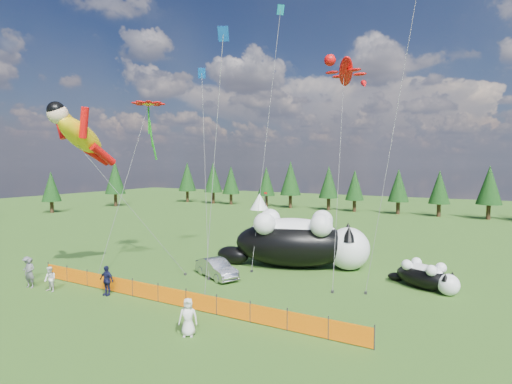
# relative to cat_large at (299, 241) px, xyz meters

# --- Properties ---
(ground) EXTENTS (160.00, 160.00, 0.00)m
(ground) POSITION_rel_cat_large_xyz_m (-2.94, -8.02, -2.01)
(ground) COLOR #0D3409
(ground) RESTS_ON ground
(safety_fence) EXTENTS (22.06, 0.06, 1.10)m
(safety_fence) POSITION_rel_cat_large_xyz_m (-2.94, -11.02, -1.51)
(safety_fence) COLOR #262626
(safety_fence) RESTS_ON ground
(tree_line) EXTENTS (90.00, 4.00, 8.00)m
(tree_line) POSITION_rel_cat_large_xyz_m (-2.94, 36.98, 1.99)
(tree_line) COLOR black
(tree_line) RESTS_ON ground
(festival_tents) EXTENTS (50.00, 3.20, 2.80)m
(festival_tents) POSITION_rel_cat_large_xyz_m (8.06, 31.98, -0.61)
(festival_tents) COLOR white
(festival_tents) RESTS_ON ground
(cat_large) EXTENTS (11.44, 6.62, 4.24)m
(cat_large) POSITION_rel_cat_large_xyz_m (0.00, 0.00, 0.00)
(cat_large) COLOR black
(cat_large) RESTS_ON ground
(cat_small) EXTENTS (4.50, 3.07, 1.73)m
(cat_small) POSITION_rel_cat_large_xyz_m (8.98, -1.10, -1.19)
(cat_small) COLOR black
(cat_small) RESTS_ON ground
(car) EXTENTS (4.11, 2.93, 1.29)m
(car) POSITION_rel_cat_large_xyz_m (-3.84, -5.39, -1.37)
(car) COLOR #B4B4B9
(car) RESTS_ON ground
(spectator_a) EXTENTS (0.79, 0.63, 1.90)m
(spectator_a) POSITION_rel_cat_large_xyz_m (-12.87, -12.96, -1.07)
(spectator_a) COLOR #5D5D62
(spectator_a) RESTS_ON ground
(spectator_b) EXTENTS (0.77, 0.47, 1.55)m
(spectator_b) POSITION_rel_cat_large_xyz_m (-10.98, -12.86, -1.24)
(spectator_b) COLOR silver
(spectator_b) RESTS_ON ground
(spectator_c) EXTENTS (1.07, 0.57, 1.79)m
(spectator_c) POSITION_rel_cat_large_xyz_m (-7.44, -11.62, -1.12)
(spectator_c) COLOR #151739
(spectator_c) RESTS_ON ground
(spectator_d) EXTENTS (1.10, 0.70, 1.59)m
(spectator_d) POSITION_rel_cat_large_xyz_m (-14.66, -12.05, -1.22)
(spectator_d) COLOR #5D5D62
(spectator_d) RESTS_ON ground
(spectator_e) EXTENTS (1.01, 0.90, 1.74)m
(spectator_e) POSITION_rel_cat_large_xyz_m (0.36, -13.70, -1.15)
(spectator_e) COLOR silver
(spectator_e) RESTS_ON ground
(superhero_kite) EXTENTS (7.85, 7.41, 12.83)m
(superhero_kite) POSITION_rel_cat_large_xyz_m (-11.05, -10.33, 7.60)
(superhero_kite) COLOR yellow
(superhero_kite) RESTS_ON ground
(gecko_kite) EXTENTS (4.61, 11.81, 17.25)m
(gecko_kite) POSITION_rel_cat_large_xyz_m (2.23, 3.82, 13.02)
(gecko_kite) COLOR red
(gecko_kite) RESTS_ON ground
(flower_kite) EXTENTS (2.96, 6.70, 13.13)m
(flower_kite) POSITION_rel_cat_large_xyz_m (-9.76, -5.51, 10.05)
(flower_kite) COLOR red
(flower_kite) RESTS_ON ground
(diamond_kite_a) EXTENTS (3.83, 4.25, 15.81)m
(diamond_kite_a) POSITION_rel_cat_large_xyz_m (-7.11, -2.49, 12.10)
(diamond_kite_a) COLOR #0C4FB9
(diamond_kite_a) RESTS_ON ground
(diamond_kite_b) EXTENTS (2.44, 5.15, 20.36)m
(diamond_kite_b) POSITION_rel_cat_large_xyz_m (7.74, 0.52, 16.34)
(diamond_kite_b) COLOR #0D8AA4
(diamond_kite_b) RESTS_ON ground
(diamond_kite_c) EXTENTS (1.15, 3.03, 15.97)m
(diamond_kite_c) POSITION_rel_cat_large_xyz_m (-1.26, -8.36, 12.56)
(diamond_kite_c) COLOR #0C4FB9
(diamond_kite_c) RESTS_ON ground
(diamond_kite_d) EXTENTS (1.49, 7.18, 21.95)m
(diamond_kite_d) POSITION_rel_cat_large_xyz_m (-3.35, 3.28, 17.71)
(diamond_kite_d) COLOR #0D8AA4
(diamond_kite_d) RESTS_ON ground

